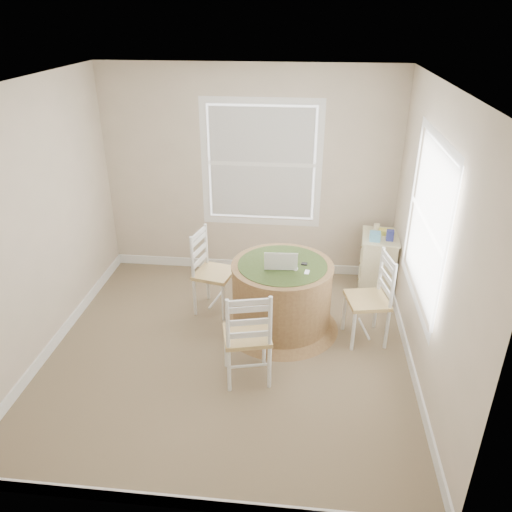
# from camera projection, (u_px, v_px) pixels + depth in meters

# --- Properties ---
(room) EXTENTS (3.64, 3.64, 2.64)m
(room) POSITION_uv_depth(u_px,v_px,m) (246.00, 229.00, 4.63)
(room) COLOR #77644B
(room) RESTS_ON ground
(round_table) EXTENTS (1.25, 1.25, 0.77)m
(round_table) POSITION_uv_depth(u_px,v_px,m) (282.00, 294.00, 5.29)
(round_table) COLOR olive
(round_table) RESTS_ON ground
(chair_left) EXTENTS (0.48, 0.50, 0.95)m
(chair_left) POSITION_uv_depth(u_px,v_px,m) (215.00, 273.00, 5.58)
(chair_left) COLOR white
(chair_left) RESTS_ON ground
(chair_near) EXTENTS (0.50, 0.49, 0.95)m
(chair_near) POSITION_uv_depth(u_px,v_px,m) (247.00, 335.00, 4.53)
(chair_near) COLOR white
(chair_near) RESTS_ON ground
(chair_right) EXTENTS (0.48, 0.49, 0.95)m
(chair_right) POSITION_uv_depth(u_px,v_px,m) (367.00, 300.00, 5.07)
(chair_right) COLOR white
(chair_right) RESTS_ON ground
(laptop) EXTENTS (0.35, 0.31, 0.23)m
(laptop) POSITION_uv_depth(u_px,v_px,m) (281.00, 264.00, 5.08)
(laptop) COLOR white
(laptop) RESTS_ON round_table
(mouse) EXTENTS (0.07, 0.10, 0.03)m
(mouse) POSITION_uv_depth(u_px,v_px,m) (295.00, 268.00, 5.05)
(mouse) COLOR white
(mouse) RESTS_ON round_table
(phone) EXTENTS (0.06, 0.10, 0.02)m
(phone) POSITION_uv_depth(u_px,v_px,m) (307.00, 273.00, 4.99)
(phone) COLOR #B7BABF
(phone) RESTS_ON round_table
(keys) EXTENTS (0.07, 0.06, 0.02)m
(keys) POSITION_uv_depth(u_px,v_px,m) (304.00, 264.00, 5.13)
(keys) COLOR black
(keys) RESTS_ON round_table
(corner_chest) EXTENTS (0.46, 0.59, 0.74)m
(corner_chest) POSITION_uv_depth(u_px,v_px,m) (377.00, 264.00, 5.99)
(corner_chest) COLOR beige
(corner_chest) RESTS_ON ground
(tissue_box) EXTENTS (0.13, 0.13, 0.10)m
(tissue_box) POSITION_uv_depth(u_px,v_px,m) (375.00, 236.00, 5.69)
(tissue_box) COLOR #5BA8D2
(tissue_box) RESTS_ON corner_chest
(box_yellow) EXTENTS (0.16, 0.11, 0.06)m
(box_yellow) POSITION_uv_depth(u_px,v_px,m) (386.00, 232.00, 5.85)
(box_yellow) COLOR #E9DB52
(box_yellow) RESTS_ON corner_chest
(box_blue) EXTENTS (0.09, 0.09, 0.12)m
(box_blue) POSITION_uv_depth(u_px,v_px,m) (390.00, 235.00, 5.70)
(box_blue) COLOR navy
(box_blue) RESTS_ON corner_chest
(cup_cream) EXTENTS (0.07, 0.07, 0.09)m
(cup_cream) POSITION_uv_depth(u_px,v_px,m) (377.00, 228.00, 5.93)
(cup_cream) COLOR beige
(cup_cream) RESTS_ON corner_chest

